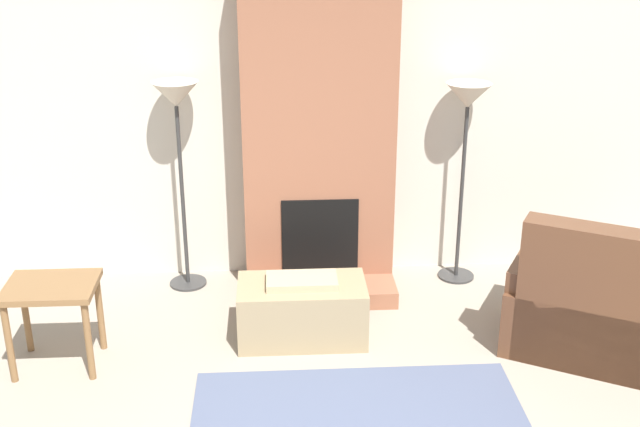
# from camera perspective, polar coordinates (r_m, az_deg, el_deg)

# --- Properties ---
(wall_back) EXTENTS (8.32, 0.06, 2.60)m
(wall_back) POSITION_cam_1_polar(r_m,az_deg,el_deg) (6.12, -0.24, 7.23)
(wall_back) COLOR beige
(wall_back) RESTS_ON ground_plane
(fireplace) EXTENTS (1.11, 0.73, 2.60)m
(fireplace) POSITION_cam_1_polar(r_m,az_deg,el_deg) (5.90, -0.10, 6.13)
(fireplace) COLOR #935B42
(fireplace) RESTS_ON ground_plane
(ottoman) EXTENTS (0.86, 0.47, 0.46)m
(ottoman) POSITION_cam_1_polar(r_m,az_deg,el_deg) (5.47, -1.29, -6.87)
(ottoman) COLOR #998460
(ottoman) RESTS_ON ground_plane
(armchair) EXTENTS (1.28, 1.23, 0.98)m
(armchair) POSITION_cam_1_polar(r_m,az_deg,el_deg) (5.58, 18.53, -6.42)
(armchair) COLOR brown
(armchair) RESTS_ON ground_plane
(side_table) EXTENTS (0.56, 0.45, 0.58)m
(side_table) POSITION_cam_1_polar(r_m,az_deg,el_deg) (5.32, -18.50, -5.79)
(side_table) COLOR brown
(side_table) RESTS_ON ground_plane
(floor_lamp_left) EXTENTS (0.34, 0.34, 1.60)m
(floor_lamp_left) POSITION_cam_1_polar(r_m,az_deg,el_deg) (5.90, -10.15, 7.06)
(floor_lamp_left) COLOR #333333
(floor_lamp_left) RESTS_ON ground_plane
(floor_lamp_right) EXTENTS (0.34, 0.34, 1.56)m
(floor_lamp_right) POSITION_cam_1_polar(r_m,az_deg,el_deg) (6.04, 10.42, 7.05)
(floor_lamp_right) COLOR #333333
(floor_lamp_right) RESTS_ON ground_plane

